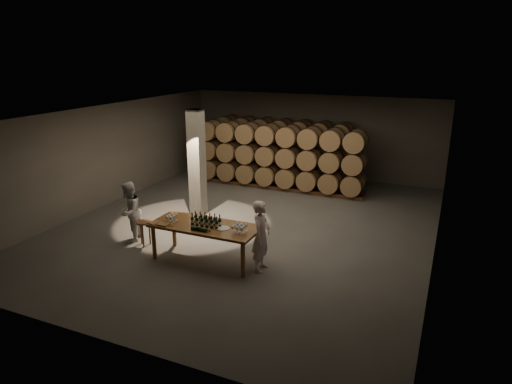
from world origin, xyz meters
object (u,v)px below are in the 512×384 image
at_px(bottle_cluster, 206,221).
at_px(person_man, 261,236).
at_px(notebook_near, 163,224).
at_px(stool, 144,226).
at_px(person_woman, 129,212).
at_px(plate, 223,228).
at_px(tasting_table, 205,229).

distance_m(bottle_cluster, person_man, 1.37).
height_order(notebook_near, stool, notebook_near).
height_order(stool, person_woman, person_woman).
distance_m(bottle_cluster, person_woman, 2.46).
bearing_deg(person_man, plate, 95.56).
distance_m(tasting_table, person_man, 1.40).
relative_size(notebook_near, person_man, 0.16).
relative_size(tasting_table, plate, 8.49).
distance_m(bottle_cluster, stool, 1.99).
distance_m(stool, person_man, 3.30).
bearing_deg(person_man, bottle_cluster, 93.18).
height_order(stool, person_man, person_man).
bearing_deg(plate, bottle_cluster, 179.72).
bearing_deg(stool, notebook_near, -28.18).
xyz_separation_m(notebook_near, person_woman, (-1.49, 0.62, -0.11)).
relative_size(tasting_table, person_woman, 1.62).
distance_m(plate, person_woman, 2.90).
bearing_deg(person_man, tasting_table, 91.52).
bearing_deg(bottle_cluster, person_woman, 173.97).
bearing_deg(notebook_near, person_woman, 156.48).
relative_size(bottle_cluster, person_man, 0.44).
height_order(bottle_cluster, notebook_near, bottle_cluster).
relative_size(notebook_near, stool, 0.42).
xyz_separation_m(bottle_cluster, plate, (0.44, -0.00, -0.10)).
xyz_separation_m(bottle_cluster, person_man, (1.35, 0.11, -0.18)).
bearing_deg(person_man, person_woman, 86.27).
height_order(tasting_table, bottle_cluster, bottle_cluster).
xyz_separation_m(plate, stool, (-2.37, 0.17, -0.38)).
xyz_separation_m(stool, person_man, (3.28, -0.05, 0.30)).
bearing_deg(plate, notebook_near, -165.51).
height_order(notebook_near, person_man, person_man).
bearing_deg(bottle_cluster, notebook_near, -159.16).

